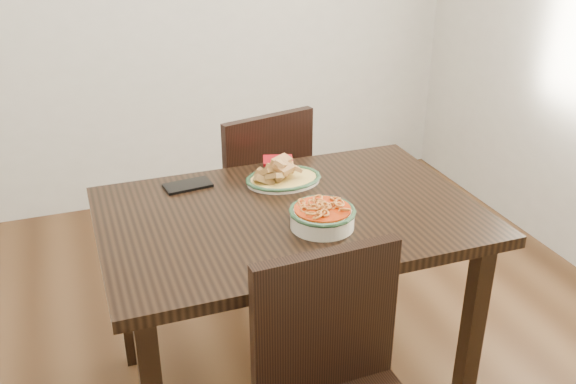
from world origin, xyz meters
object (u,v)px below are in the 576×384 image
object	(u,v)px
fish_plate	(284,171)
smartphone	(188,185)
chair_far	(257,192)
noodle_bowl	(322,214)
dining_table	(290,234)

from	to	relation	value
fish_plate	smartphone	distance (m)	0.35
chair_far	noodle_bowl	xyz separation A→B (m)	(-0.03, -0.81, 0.29)
noodle_bowl	smartphone	distance (m)	0.56
noodle_bowl	dining_table	bearing A→B (deg)	112.57
chair_far	smartphone	bearing A→B (deg)	31.38
dining_table	fish_plate	distance (m)	0.27
smartphone	fish_plate	bearing A→B (deg)	-20.14
noodle_bowl	chair_far	bearing A→B (deg)	87.79
dining_table	chair_far	bearing A→B (deg)	82.41
dining_table	noodle_bowl	bearing A→B (deg)	-67.43
chair_far	dining_table	bearing A→B (deg)	69.28
dining_table	chair_far	size ratio (longest dim) A/B	1.42
dining_table	chair_far	distance (m)	0.70
fish_plate	smartphone	xyz separation A→B (m)	(-0.34, 0.08, -0.04)
chair_far	fish_plate	bearing A→B (deg)	72.66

